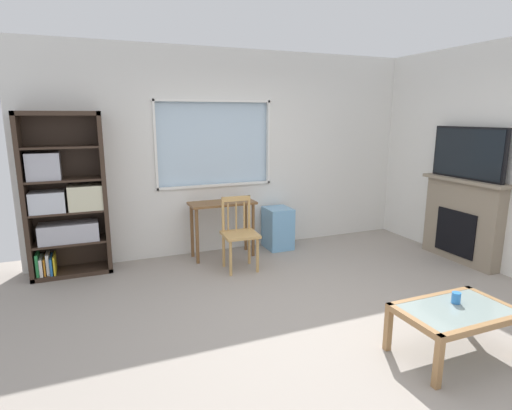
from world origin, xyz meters
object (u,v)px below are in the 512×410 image
object	(u,v)px
bookshelf	(64,201)
desk_under_window	(222,213)
sippy_cup	(456,298)
coffee_table	(456,316)
tv	(468,153)
wooden_chair	(239,233)
fireplace	(462,220)
plastic_drawer_unit	(278,228)

from	to	relation	value
bookshelf	desk_under_window	xyz separation A→B (m)	(1.90, -0.11, -0.30)
sippy_cup	coffee_table	bearing A→B (deg)	-133.41
desk_under_window	tv	bearing A→B (deg)	-25.23
bookshelf	desk_under_window	world-z (taller)	bookshelf
wooden_chair	fireplace	bearing A→B (deg)	-16.30
tv	sippy_cup	distance (m)	2.55
bookshelf	sippy_cup	bearing A→B (deg)	-45.46
desk_under_window	coffee_table	xyz separation A→B (m)	(0.98, -2.96, -0.26)
bookshelf	desk_under_window	bearing A→B (deg)	-3.34
bookshelf	tv	distance (m)	4.96
coffee_table	tv	bearing A→B (deg)	41.47
desk_under_window	bookshelf	bearing A→B (deg)	176.66
plastic_drawer_unit	sippy_cup	distance (m)	2.94
bookshelf	fireplace	size ratio (longest dim) A/B	1.62
desk_under_window	coffee_table	distance (m)	3.13
coffee_table	plastic_drawer_unit	bearing A→B (deg)	92.48
coffee_table	sippy_cup	xyz separation A→B (m)	(0.07, 0.07, 0.11)
desk_under_window	sippy_cup	bearing A→B (deg)	-70.07
sippy_cup	plastic_drawer_unit	bearing A→B (deg)	93.89
plastic_drawer_unit	coffee_table	size ratio (longest dim) A/B	0.65
desk_under_window	plastic_drawer_unit	size ratio (longest dim) A/B	1.47
plastic_drawer_unit	sippy_cup	bearing A→B (deg)	-86.11
bookshelf	desk_under_window	distance (m)	1.93
coffee_table	fireplace	bearing A→B (deg)	41.19
desk_under_window	tv	world-z (taller)	tv
bookshelf	tv	xyz separation A→B (m)	(4.72, -1.44, 0.52)
plastic_drawer_unit	wooden_chair	bearing A→B (deg)	-144.59
fireplace	sippy_cup	bearing A→B (deg)	-139.04
fireplace	coffee_table	xyz separation A→B (m)	(-1.86, -1.63, -0.21)
desk_under_window	coffee_table	bearing A→B (deg)	-71.73
desk_under_window	wooden_chair	size ratio (longest dim) A/B	0.97
bookshelf	sippy_cup	xyz separation A→B (m)	(2.95, -2.99, -0.45)
sippy_cup	tv	bearing A→B (deg)	41.25
desk_under_window	fireplace	distance (m)	3.13
plastic_drawer_unit	fireplace	xyz separation A→B (m)	(1.99, -1.38, 0.25)
desk_under_window	fireplace	world-z (taller)	fireplace
wooden_chair	plastic_drawer_unit	world-z (taller)	wooden_chair
fireplace	tv	size ratio (longest dim) A/B	1.14
desk_under_window	wooden_chair	distance (m)	0.54
tv	coffee_table	size ratio (longest dim) A/B	1.15
desk_under_window	tv	xyz separation A→B (m)	(2.82, -1.33, 0.81)
wooden_chair	sippy_cup	distance (m)	2.57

